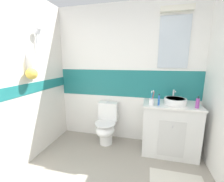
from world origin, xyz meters
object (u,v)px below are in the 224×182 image
sink_basin (175,101)px  soap_dispenser (198,103)px  toilet (106,125)px  toothbrush_cup (152,101)px  toothpaste_tube_upright (159,100)px

sink_basin → soap_dispenser: 0.31m
sink_basin → soap_dispenser: size_ratio=2.11×
toilet → toothbrush_cup: (0.78, -0.19, 0.55)m
toilet → toothbrush_cup: toothbrush_cup is taller
soap_dispenser → toothpaste_tube_upright: soap_dispenser is taller
toothbrush_cup → sink_basin: bearing=24.3°
toothbrush_cup → soap_dispenser: (0.63, 0.01, 0.01)m
toilet → sink_basin: bearing=-1.5°
toothpaste_tube_upright → soap_dispenser: bearing=-0.9°
sink_basin → toothbrush_cup: size_ratio=1.63×
sink_basin → toothpaste_tube_upright: size_ratio=2.16×
soap_dispenser → toothpaste_tube_upright: 0.53m
sink_basin → toothbrush_cup: 0.40m
sink_basin → toothpaste_tube_upright: (-0.26, -0.15, 0.03)m
soap_dispenser → sink_basin: bearing=150.5°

